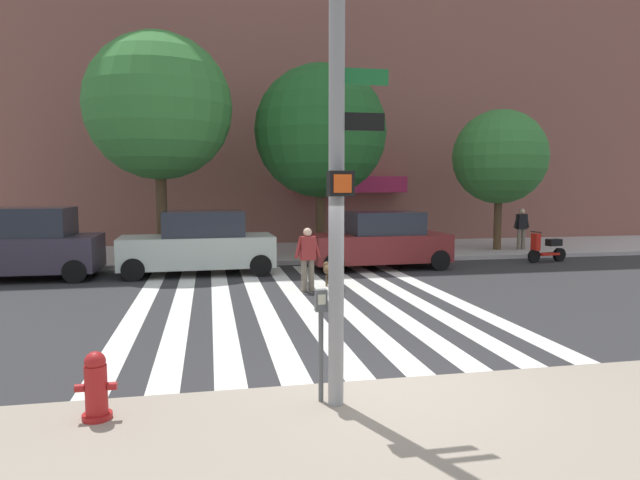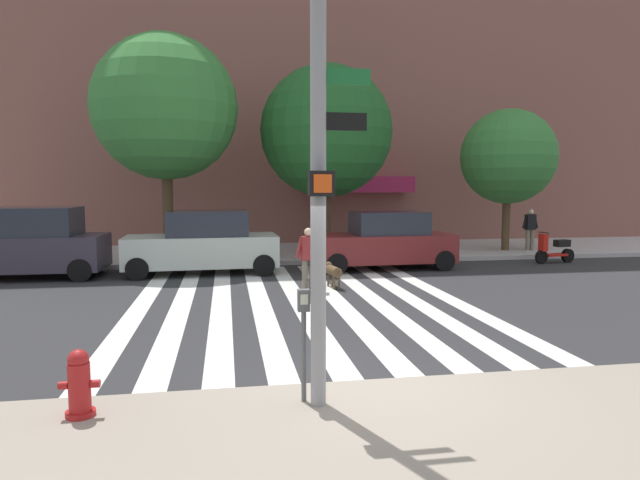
{
  "view_description": "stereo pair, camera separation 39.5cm",
  "coord_description": "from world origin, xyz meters",
  "views": [
    {
      "loc": [
        -2.25,
        -6.88,
        2.74
      ],
      "look_at": [
        0.37,
        6.2,
        1.4
      ],
      "focal_mm": 31.1,
      "sensor_mm": 36.0,
      "label": 1
    },
    {
      "loc": [
        -1.86,
        -6.95,
        2.74
      ],
      "look_at": [
        0.37,
        6.2,
        1.4
      ],
      "focal_mm": 31.1,
      "sensor_mm": 36.0,
      "label": 2
    }
  ],
  "objects": [
    {
      "name": "apartment_block",
      "position": [
        3.71,
        26.46,
        11.26
      ],
      "size": [
        33.17,
        18.97,
        22.52
      ],
      "color": "brown",
      "rests_on": "ground_plane"
    },
    {
      "name": "pedestrian_dog_walker",
      "position": [
        0.2,
        6.97,
        0.93
      ],
      "size": [
        0.71,
        0.29,
        1.64
      ],
      "color": "#6B6051",
      "rests_on": "ground_plane"
    },
    {
      "name": "parked_scooter",
      "position": [
        9.47,
        10.63,
        0.48
      ],
      "size": [
        1.63,
        0.59,
        1.11
      ],
      "color": "black",
      "rests_on": "ground_plane"
    },
    {
      "name": "pedestrian_bystander",
      "position": [
        9.98,
        13.15,
        1.08
      ],
      "size": [
        0.71,
        0.26,
        1.64
      ],
      "color": "#6B6051",
      "rests_on": "sidewalk_far"
    },
    {
      "name": "traffic_light_pole",
      "position": [
        -0.82,
        -0.76,
        3.52
      ],
      "size": [
        0.74,
        0.46,
        5.8
      ],
      "color": "gray",
      "rests_on": "sidewalk_near"
    },
    {
      "name": "parked_car_third_in_line",
      "position": [
        3.22,
        10.38,
        0.89
      ],
      "size": [
        4.54,
        2.05,
        1.86
      ],
      "color": "maroon",
      "rests_on": "ground_plane"
    },
    {
      "name": "sidewalk_far",
      "position": [
        0.0,
        14.68,
        0.07
      ],
      "size": [
        80.0,
        6.0,
        0.15
      ],
      "primitive_type": "cube",
      "color": "#AFA7A7",
      "rests_on": "ground_plane"
    },
    {
      "name": "parked_car_near_curb",
      "position": [
        -7.61,
        10.38,
        1.0
      ],
      "size": [
        4.44,
        2.09,
        2.08
      ],
      "color": "#332D3C",
      "rests_on": "ground_plane"
    },
    {
      "name": "street_tree_nearest",
      "position": [
        -3.84,
        12.75,
        5.33
      ],
      "size": [
        4.9,
        4.9,
        7.64
      ],
      "color": "#4C3823",
      "rests_on": "sidewalk_far"
    },
    {
      "name": "street_tree_further",
      "position": [
        9.07,
        13.39,
        3.82
      ],
      "size": [
        3.71,
        3.71,
        5.54
      ],
      "color": "#4C3823",
      "rests_on": "sidewalk_far"
    },
    {
      "name": "fire_hydrant",
      "position": [
        -3.52,
        -0.59,
        0.52
      ],
      "size": [
        0.44,
        0.32,
        0.76
      ],
      "color": "#A31A1B",
      "rests_on": "sidewalk_near"
    },
    {
      "name": "street_tree_middle",
      "position": [
        1.82,
        13.37,
        4.68
      ],
      "size": [
        4.86,
        4.86,
        6.98
      ],
      "color": "#4C3823",
      "rests_on": "sidewalk_far"
    },
    {
      "name": "ground_plane",
      "position": [
        0.0,
        5.84,
        0.0
      ],
      "size": [
        160.0,
        160.0,
        0.0
      ],
      "primitive_type": "plane",
      "color": "#2B2B2D"
    },
    {
      "name": "dog_on_leash",
      "position": [
        0.92,
        7.4,
        0.44
      ],
      "size": [
        0.36,
        1.07,
        0.65
      ],
      "color": "brown",
      "rests_on": "ground_plane"
    },
    {
      "name": "parking_meter_curbside",
      "position": [
        -0.98,
        -0.59,
        1.03
      ],
      "size": [
        0.14,
        0.11,
        1.36
      ],
      "color": "#515456",
      "rests_on": "sidewalk_near"
    },
    {
      "name": "parked_car_behind_first",
      "position": [
        -2.57,
        10.38,
        0.93
      ],
      "size": [
        4.65,
        2.1,
        1.94
      ],
      "color": "#AFBDB2",
      "rests_on": "ground_plane"
    },
    {
      "name": "crosswalk_stripes",
      "position": [
        -0.21,
        5.84,
        0.0
      ],
      "size": [
        7.65,
        11.08,
        0.01
      ],
      "color": "silver",
      "rests_on": "ground_plane"
    }
  ]
}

